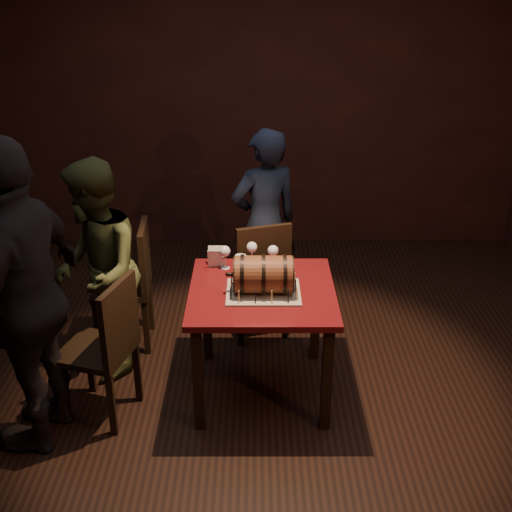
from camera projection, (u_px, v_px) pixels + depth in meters
name	position (u px, v px, depth m)	size (l,w,h in m)	color
room_shell	(262.00, 189.00, 3.69)	(5.04, 5.04, 2.80)	black
pub_table	(262.00, 305.00, 4.00)	(0.90, 0.90, 0.75)	#4A0C10
cake_board	(263.00, 292.00, 3.91)	(0.45, 0.35, 0.01)	#A29683
barrel_cake	(263.00, 274.00, 3.86)	(0.41, 0.24, 0.24)	brown
birthday_candles	(263.00, 285.00, 3.89)	(0.40, 0.30, 0.09)	#E4D588
wine_glass_left	(225.00, 252.00, 4.18)	(0.07, 0.07, 0.16)	silver
wine_glass_mid	(252.00, 248.00, 4.24)	(0.07, 0.07, 0.16)	silver
wine_glass_right	(273.00, 252.00, 4.19)	(0.07, 0.07, 0.16)	silver
pint_of_ale	(241.00, 267.00, 4.08)	(0.07, 0.07, 0.15)	silver
menu_card	(216.00, 258.00, 4.23)	(0.10, 0.05, 0.13)	white
chair_back	(260.00, 273.00, 4.67)	(0.50, 0.50, 0.93)	black
chair_left_rear	(132.00, 279.00, 4.60)	(0.43, 0.43, 0.93)	black
chair_left_front	(107.00, 343.00, 3.83)	(0.50, 0.50, 0.93)	black
person_back	(265.00, 223.00, 4.96)	(0.54, 0.36, 1.49)	#181F31
person_left_rear	(97.00, 272.00, 4.18)	(0.73, 0.57, 1.50)	#3D4321
person_left_front	(26.00, 298.00, 3.50)	(1.07, 0.45, 1.83)	black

